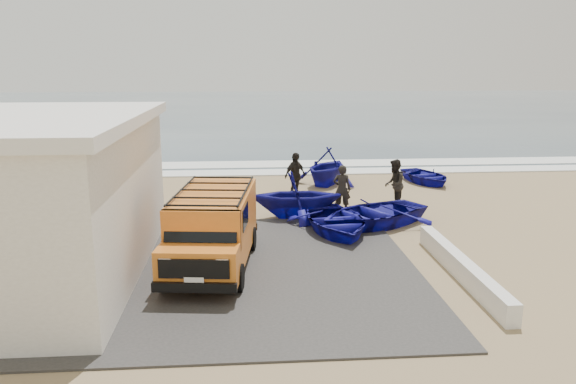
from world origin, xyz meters
name	(u,v)px	position (x,y,z in m)	size (l,w,h in m)	color
ground	(268,246)	(0.00, 0.00, 0.00)	(160.00, 160.00, 0.00)	#967E57
slab	(198,270)	(-2.00, -2.00, 0.03)	(12.00, 10.00, 0.05)	#3A3735
ocean	(249,108)	(0.00, 56.00, 0.00)	(180.00, 88.00, 0.01)	#385166
surf_line	(258,173)	(0.00, 12.00, 0.03)	(180.00, 1.60, 0.06)	white
surf_wash	(257,164)	(0.00, 14.50, 0.02)	(180.00, 2.20, 0.04)	white
parapet	(461,268)	(5.00, -3.00, 0.28)	(0.35, 6.00, 0.55)	silver
van	(213,226)	(-1.59, -1.64, 1.17)	(2.55, 5.26, 2.17)	orange
boat_near_left	(335,221)	(2.31, 1.31, 0.41)	(2.81, 3.93, 0.81)	#121189
boat_near_right	(372,214)	(3.71, 2.00, 0.44)	(3.06, 4.28, 0.89)	#121189
boat_mid_left	(296,195)	(1.18, 3.25, 0.86)	(2.82, 3.27, 1.72)	#121189
boat_far_left	(326,166)	(3.11, 8.86, 0.88)	(2.90, 3.36, 1.77)	#121189
boat_far_right	(426,176)	(7.89, 8.92, 0.34)	(2.36, 3.30, 0.68)	#121189
fisherman_front	(342,189)	(2.97, 3.82, 0.92)	(0.67, 0.44, 1.85)	black
fisherman_middle	(394,184)	(5.11, 4.31, 0.97)	(0.95, 0.74, 1.95)	black
fisherman_back	(295,176)	(1.42, 6.33, 0.97)	(1.14, 0.47, 1.95)	black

